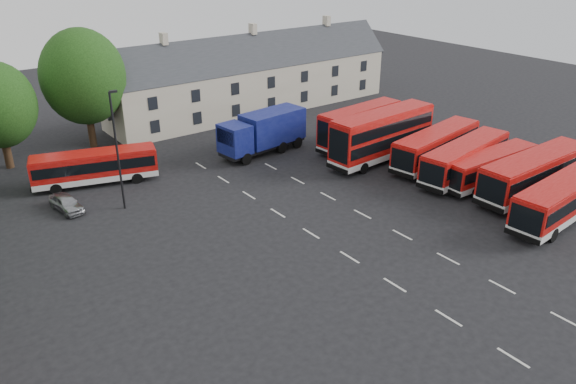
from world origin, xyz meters
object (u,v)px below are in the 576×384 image
(bus_row_a, at_px, (564,196))
(silver_car, at_px, (66,203))
(lamppost, at_px, (117,148))
(box_truck, at_px, (264,131))
(bus_dd_south, at_px, (382,133))

(bus_row_a, height_order, silver_car, bus_row_a)
(lamppost, bearing_deg, silver_car, 148.61)
(bus_row_a, relative_size, lamppost, 1.25)
(box_truck, relative_size, lamppost, 0.99)
(bus_row_a, relative_size, silver_car, 3.12)
(bus_row_a, distance_m, silver_car, 37.03)
(bus_row_a, xyz_separation_m, box_truck, (-9.47, 24.70, 0.27))
(bus_dd_south, height_order, lamppost, lamppost)
(bus_row_a, bearing_deg, lamppost, 135.47)
(bus_dd_south, distance_m, box_truck, 11.16)
(box_truck, bearing_deg, bus_row_a, -75.36)
(bus_dd_south, bearing_deg, box_truck, 129.08)
(silver_car, distance_m, lamppost, 6.09)
(bus_dd_south, bearing_deg, bus_row_a, -86.74)
(bus_row_a, bearing_deg, box_truck, 106.72)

